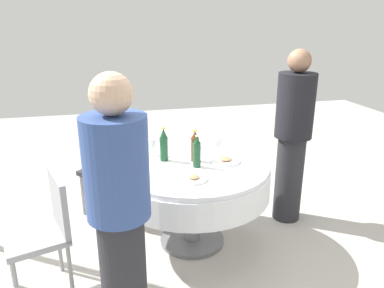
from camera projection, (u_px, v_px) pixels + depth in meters
name	position (u px, v px, depth m)	size (l,w,h in m)	color
ground_plane	(192.00, 241.00, 3.30)	(10.00, 10.00, 0.00)	#B7B2A8
dining_table	(192.00, 180.00, 3.11)	(1.29, 1.29, 0.74)	white
bottle_dark_green_outer	(164.00, 145.00, 3.08)	(0.07, 0.07, 0.29)	#194728
bottle_brown_rear	(195.00, 147.00, 3.07)	(0.07, 0.07, 0.27)	#593314
bottle_dark_green_west	(197.00, 152.00, 2.95)	(0.06, 0.06, 0.27)	#194728
wine_glass_near	(218.00, 144.00, 3.24)	(0.08, 0.08, 0.14)	white
wine_glass_left	(188.00, 138.00, 3.42)	(0.07, 0.07, 0.13)	white
wine_glass_east	(152.00, 144.00, 3.22)	(0.07, 0.07, 0.15)	white
plate_front	(194.00, 179.00, 2.74)	(0.20, 0.20, 0.04)	white
plate_inner	(225.00, 160.00, 3.09)	(0.25, 0.25, 0.04)	white
spoon_rear	(239.00, 152.00, 3.30)	(0.18, 0.02, 0.01)	silver
person_outer	(120.00, 217.00, 1.99)	(0.34, 0.34, 1.64)	#26262B
person_rear	(293.00, 135.00, 3.42)	(0.34, 0.34, 1.63)	#26262B
chair_east	(111.00, 166.00, 3.59)	(0.57, 0.57, 0.87)	#2D2D33
chair_far	(46.00, 225.00, 2.56)	(0.50, 0.50, 0.87)	#99999E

